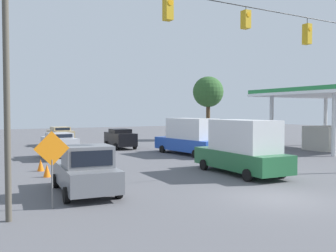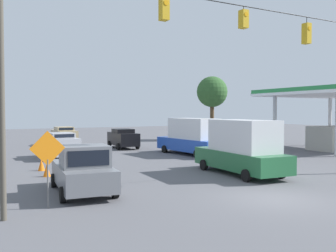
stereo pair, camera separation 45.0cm
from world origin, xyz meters
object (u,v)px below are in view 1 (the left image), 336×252
Objects in this scene: sedan_tan_withflow_deep at (60,136)px; work_zone_sign at (52,155)px; traffic_cone_second at (59,178)px; tree_horizon_left at (208,92)px; box_truck_blue_oncoming_far at (190,137)px; traffic_cone_third at (47,171)px; sedan_silver_withflow_far at (59,145)px; traffic_cone_fourth at (41,165)px; traffic_cone_nearest at (73,187)px; overhead_signal_span at (246,69)px; pickup_truck_grey_parked_shoulder at (85,171)px; gas_station at (329,106)px; box_truck_green_crossing_near at (242,148)px; sedan_black_oncoming_deep at (120,138)px.

sedan_tan_withflow_deep is 1.58× the size of work_zone_sign.
tree_horizon_left is (-23.31, -20.09, 5.60)m from traffic_cone_second.
work_zone_sign is at bearing 73.57° from traffic_cone_second.
box_truck_blue_oncoming_far is 13.57m from traffic_cone_third.
work_zone_sign is at bearing 75.57° from sedan_silver_withflow_far.
sedan_silver_withflow_far is 6.07m from traffic_cone_fourth.
traffic_cone_nearest is (2.52, 12.86, -0.66)m from sedan_silver_withflow_far.
sedan_tan_withflow_deep is at bearing -103.78° from traffic_cone_second.
traffic_cone_third is at bearing 71.97° from sedan_silver_withflow_far.
overhead_signal_span reaches higher than sedan_silver_withflow_far.
work_zone_sign is (1.85, 1.96, 1.01)m from pickup_truck_grey_parked_shoulder.
pickup_truck_grey_parked_shoulder is 7.32× the size of traffic_cone_second.
gas_station reaches higher than work_zone_sign.
traffic_cone_third is at bearing -83.23° from pickup_truck_grey_parked_shoulder.
pickup_truck_grey_parked_shoulder is 32.42m from tree_horizon_left.
box_truck_blue_oncoming_far is at bearing 164.61° from sedan_silver_withflow_far.
box_truck_blue_oncoming_far is 9.96m from box_truck_green_crossing_near.
tree_horizon_left is at bearing -154.89° from sedan_silver_withflow_far.
traffic_cone_fourth is at bearing -0.99° from gas_station.
pickup_truck_grey_parked_shoulder is (8.94, 17.79, -0.00)m from sedan_black_oncoming_deep.
traffic_cone_nearest is 1.00× the size of traffic_cone_third.
overhead_signal_span is 4.75× the size of sedan_silver_withflow_far.
box_truck_blue_oncoming_far is at bearing -139.99° from pickup_truck_grey_parked_shoulder.
sedan_black_oncoming_deep is at bearing -118.04° from traffic_cone_nearest.
traffic_cone_third is at bearing 74.29° from sedan_tan_withflow_deep.
gas_station is 28.44m from work_zone_sign.
box_truck_blue_oncoming_far reaches higher than work_zone_sign.
traffic_cone_third is at bearing -100.24° from work_zone_sign.
overhead_signal_span is at bearing 158.85° from traffic_cone_nearest.
overhead_signal_span reaches higher than sedan_black_oncoming_deep.
overhead_signal_span is 4.26× the size of sedan_black_oncoming_deep.
tree_horizon_left is at bearing -135.90° from traffic_cone_nearest.
tree_horizon_left is at bearing -146.69° from traffic_cone_fourth.
traffic_cone_second is 26.30m from gas_station.
tree_horizon_left is (-24.61, -24.50, 3.97)m from work_zone_sign.
traffic_cone_second is (9.49, 15.34, -0.63)m from sedan_black_oncoming_deep.
sedan_black_oncoming_deep is 0.91× the size of pickup_truck_grey_parked_shoulder.
traffic_cone_fourth is 9.47m from work_zone_sign.
traffic_cone_fourth is (0.48, -7.27, -0.62)m from pickup_truck_grey_parked_shoulder.
overhead_signal_span reaches higher than box_truck_blue_oncoming_far.
tree_horizon_left reaches higher than pickup_truck_grey_parked_shoulder.
tree_horizon_left reaches higher than work_zone_sign.
sedan_black_oncoming_deep is at bearing -96.61° from overhead_signal_span.
box_truck_green_crossing_near is 10.00m from traffic_cone_second.
work_zone_sign is at bearing 44.87° from tree_horizon_left.
sedan_black_oncoming_deep is 19.91m from pickup_truck_grey_parked_shoulder.
traffic_cone_third is 29.76m from tree_horizon_left.
gas_station is at bearing -161.97° from work_zone_sign.
traffic_cone_third is 26.05m from gas_station.
tree_horizon_left reaches higher than sedan_tan_withflow_deep.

